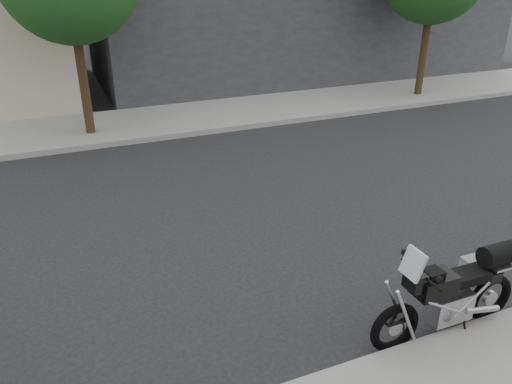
# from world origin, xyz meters

# --- Properties ---
(ground) EXTENTS (120.00, 120.00, 0.00)m
(ground) POSITION_xyz_m (0.00, 0.00, 0.00)
(ground) COLOR black
(ground) RESTS_ON ground
(far_sidewalk) EXTENTS (44.00, 3.00, 0.15)m
(far_sidewalk) POSITION_xyz_m (0.00, -6.50, 0.07)
(far_sidewalk) COLOR gray
(far_sidewalk) RESTS_ON ground
(motorcycle) EXTENTS (2.23, 0.72, 1.41)m
(motorcycle) POSITION_xyz_m (-1.47, 3.88, 0.61)
(motorcycle) COLOR black
(motorcycle) RESTS_ON ground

